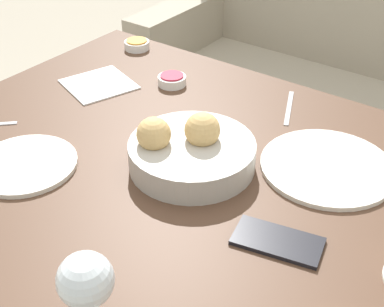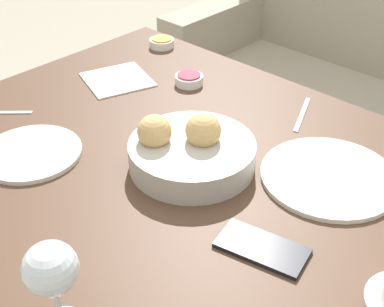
{
  "view_description": "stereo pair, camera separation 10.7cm",
  "coord_description": "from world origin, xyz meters",
  "px_view_note": "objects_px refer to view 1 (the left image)",
  "views": [
    {
      "loc": [
        0.46,
        -0.69,
        1.37
      ],
      "look_at": [
        -0.06,
        0.02,
        0.77
      ],
      "focal_mm": 50.0,
      "sensor_mm": 36.0,
      "label": 1
    },
    {
      "loc": [
        0.55,
        -0.62,
        1.37
      ],
      "look_at": [
        -0.06,
        0.02,
        0.77
      ],
      "focal_mm": 50.0,
      "sensor_mm": 36.0,
      "label": 2
    }
  ],
  "objects_px": {
    "couch": "(348,113)",
    "bread_basket": "(190,151)",
    "knife_silver": "(289,108)",
    "napkin": "(99,84)",
    "jam_bowl_berry": "(172,80)",
    "plate_far_center": "(327,167)",
    "cell_phone": "(278,241)",
    "jam_bowl_honey": "(137,45)",
    "plate_near_left": "(25,164)",
    "wine_glass": "(86,283)"
  },
  "relations": [
    {
      "from": "plate_near_left",
      "to": "knife_silver",
      "type": "distance_m",
      "value": 0.62
    },
    {
      "from": "couch",
      "to": "wine_glass",
      "type": "relative_size",
      "value": 10.3
    },
    {
      "from": "plate_near_left",
      "to": "wine_glass",
      "type": "bearing_deg",
      "value": -27.42
    },
    {
      "from": "couch",
      "to": "jam_bowl_berry",
      "type": "xyz_separation_m",
      "value": [
        -0.2,
        -0.85,
        0.43
      ]
    },
    {
      "from": "bread_basket",
      "to": "jam_bowl_berry",
      "type": "relative_size",
      "value": 3.5
    },
    {
      "from": "knife_silver",
      "to": "napkin",
      "type": "xyz_separation_m",
      "value": [
        -0.45,
        -0.18,
        0.0
      ]
    },
    {
      "from": "plate_near_left",
      "to": "wine_glass",
      "type": "xyz_separation_m",
      "value": [
        0.41,
        -0.21,
        0.11
      ]
    },
    {
      "from": "wine_glass",
      "to": "napkin",
      "type": "height_order",
      "value": "wine_glass"
    },
    {
      "from": "plate_near_left",
      "to": "wine_glass",
      "type": "distance_m",
      "value": 0.47
    },
    {
      "from": "plate_far_center",
      "to": "jam_bowl_berry",
      "type": "xyz_separation_m",
      "value": [
        -0.48,
        0.11,
        0.01
      ]
    },
    {
      "from": "plate_far_center",
      "to": "napkin",
      "type": "height_order",
      "value": "plate_far_center"
    },
    {
      "from": "jam_bowl_berry",
      "to": "knife_silver",
      "type": "height_order",
      "value": "jam_bowl_berry"
    },
    {
      "from": "wine_glass",
      "to": "jam_bowl_berry",
      "type": "distance_m",
      "value": 0.78
    },
    {
      "from": "knife_silver",
      "to": "cell_phone",
      "type": "height_order",
      "value": "cell_phone"
    },
    {
      "from": "couch",
      "to": "bread_basket",
      "type": "relative_size",
      "value": 6.27
    },
    {
      "from": "plate_near_left",
      "to": "knife_silver",
      "type": "bearing_deg",
      "value": 58.83
    },
    {
      "from": "plate_near_left",
      "to": "plate_far_center",
      "type": "distance_m",
      "value": 0.61
    },
    {
      "from": "plate_near_left",
      "to": "cell_phone",
      "type": "xyz_separation_m",
      "value": [
        0.52,
        0.11,
        -0.0
      ]
    },
    {
      "from": "jam_bowl_berry",
      "to": "plate_far_center",
      "type": "bearing_deg",
      "value": -12.46
    },
    {
      "from": "bread_basket",
      "to": "wine_glass",
      "type": "relative_size",
      "value": 1.64
    },
    {
      "from": "plate_far_center",
      "to": "knife_silver",
      "type": "height_order",
      "value": "plate_far_center"
    },
    {
      "from": "couch",
      "to": "napkin",
      "type": "distance_m",
      "value": 1.11
    },
    {
      "from": "plate_far_center",
      "to": "bread_basket",
      "type": "bearing_deg",
      "value": -146.19
    },
    {
      "from": "jam_bowl_berry",
      "to": "bread_basket",
      "type": "bearing_deg",
      "value": -46.18
    },
    {
      "from": "couch",
      "to": "knife_silver",
      "type": "relative_size",
      "value": 10.25
    },
    {
      "from": "cell_phone",
      "to": "jam_bowl_honey",
      "type": "bearing_deg",
      "value": 146.92
    },
    {
      "from": "plate_near_left",
      "to": "plate_far_center",
      "type": "relative_size",
      "value": 0.78
    },
    {
      "from": "bread_basket",
      "to": "plate_far_center",
      "type": "relative_size",
      "value": 0.95
    },
    {
      "from": "knife_silver",
      "to": "jam_bowl_honey",
      "type": "bearing_deg",
      "value": 174.45
    },
    {
      "from": "couch",
      "to": "jam_bowl_honey",
      "type": "xyz_separation_m",
      "value": [
        -0.42,
        -0.73,
        0.43
      ]
    },
    {
      "from": "couch",
      "to": "plate_near_left",
      "type": "relative_size",
      "value": 7.6
    },
    {
      "from": "bread_basket",
      "to": "knife_silver",
      "type": "bearing_deg",
      "value": 80.87
    },
    {
      "from": "jam_bowl_berry",
      "to": "napkin",
      "type": "relative_size",
      "value": 0.36
    },
    {
      "from": "napkin",
      "to": "couch",
      "type": "bearing_deg",
      "value": 70.01
    },
    {
      "from": "couch",
      "to": "jam_bowl_berry",
      "type": "distance_m",
      "value": 0.97
    },
    {
      "from": "jam_bowl_berry",
      "to": "cell_phone",
      "type": "relative_size",
      "value": 0.45
    },
    {
      "from": "jam_bowl_berry",
      "to": "wine_glass",
      "type": "bearing_deg",
      "value": -60.04
    },
    {
      "from": "couch",
      "to": "jam_bowl_berry",
      "type": "relative_size",
      "value": 21.97
    },
    {
      "from": "plate_far_center",
      "to": "cell_phone",
      "type": "bearing_deg",
      "value": -84.8
    },
    {
      "from": "bread_basket",
      "to": "wine_glass",
      "type": "bearing_deg",
      "value": -71.51
    },
    {
      "from": "jam_bowl_berry",
      "to": "napkin",
      "type": "xyz_separation_m",
      "value": [
        -0.15,
        -0.11,
        -0.01
      ]
    },
    {
      "from": "couch",
      "to": "plate_near_left",
      "type": "distance_m",
      "value": 1.4
    },
    {
      "from": "couch",
      "to": "knife_silver",
      "type": "xyz_separation_m",
      "value": [
        0.1,
        -0.78,
        0.42
      ]
    },
    {
      "from": "napkin",
      "to": "cell_phone",
      "type": "relative_size",
      "value": 1.25
    },
    {
      "from": "wine_glass",
      "to": "cell_phone",
      "type": "xyz_separation_m",
      "value": [
        0.12,
        0.32,
        -0.11
      ]
    },
    {
      "from": "couch",
      "to": "knife_silver",
      "type": "height_order",
      "value": "couch"
    },
    {
      "from": "knife_silver",
      "to": "napkin",
      "type": "relative_size",
      "value": 0.77
    },
    {
      "from": "plate_far_center",
      "to": "knife_silver",
      "type": "bearing_deg",
      "value": 135.52
    },
    {
      "from": "plate_near_left",
      "to": "napkin",
      "type": "relative_size",
      "value": 1.04
    },
    {
      "from": "couch",
      "to": "bread_basket",
      "type": "xyz_separation_m",
      "value": [
        0.05,
        -1.11,
        0.45
      ]
    }
  ]
}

